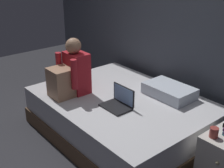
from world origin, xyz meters
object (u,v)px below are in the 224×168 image
Objects in this scene: pillow at (169,91)px; person_sitting at (70,73)px; laptop at (119,102)px; bed at (121,116)px; mug at (214,132)px.

person_sitting is at bearing -133.60° from pillow.
laptop is 0.64m from pillow.
bed is 0.63m from pillow.
person_sitting reaches higher than laptop.
person_sitting reaches higher than bed.
mug is at bearing 13.81° from person_sitting.
person_sitting is at bearing -161.35° from laptop.
person_sitting is 1.17× the size of pillow.
pillow reaches higher than bed.
pillow is at bearing 46.40° from person_sitting.
laptop is 1.04m from mug.
laptop reaches higher than pillow.
bed is 1.22m from mug.
pillow is at bearing 153.66° from mug.
person_sitting is at bearing -141.25° from bed.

